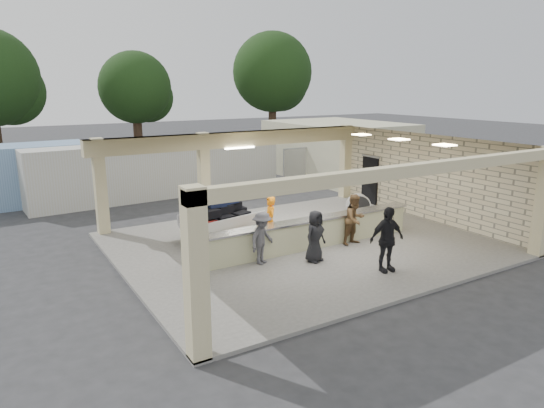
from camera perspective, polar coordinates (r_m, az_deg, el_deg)
ground at (r=16.66m, az=3.52°, el=-4.92°), size 120.00×120.00×0.00m
pavilion at (r=16.93m, az=2.90°, el=0.14°), size 12.01×10.00×3.55m
baggage_counter at (r=16.10m, az=4.57°, el=-3.42°), size 8.20×0.58×0.98m
luggage_cart at (r=16.77m, az=-6.01°, el=-1.60°), size 2.85×2.09×1.51m
drum_fan at (r=19.56m, az=10.10°, el=-0.25°), size 1.00×0.67×1.06m
baggage_handler at (r=16.06m, az=-0.24°, el=-2.09°), size 0.50×0.69×1.69m
passenger_a at (r=16.49m, az=9.71°, el=-1.80°), size 0.88×0.48×1.73m
passenger_b at (r=14.26m, az=13.35°, el=-4.06°), size 1.16×0.54×1.91m
passenger_c at (r=14.48m, az=-1.17°, el=-4.04°), size 1.09×0.81×1.61m
passenger_d at (r=14.75m, az=5.09°, el=-3.78°), size 0.84×0.53×1.60m
car_white_a at (r=31.82m, az=1.72°, el=5.52°), size 6.04×4.62×1.56m
car_white_b at (r=35.39m, az=8.84°, el=6.20°), size 5.21×2.74×1.56m
car_dark at (r=30.93m, az=-5.52°, el=5.21°), size 4.73×1.96×1.54m
container_white at (r=24.78m, az=-13.12°, el=4.15°), size 12.59×3.23×2.70m
fence at (r=30.02m, az=11.11°, el=5.31°), size 12.06×0.06×2.03m
tree_mid at (r=40.72m, az=-15.42°, el=12.76°), size 6.00×5.60×8.00m
tree_right at (r=44.70m, az=0.30°, el=14.88°), size 7.20×7.00×10.00m
adjacent_building at (r=29.73m, az=7.70°, el=6.42°), size 6.00×8.00×3.20m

